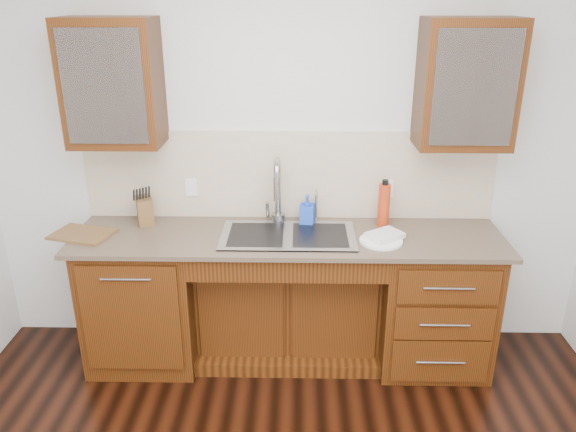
{
  "coord_description": "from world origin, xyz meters",
  "views": [
    {
      "loc": [
        0.06,
        -1.8,
        2.33
      ],
      "look_at": [
        0.0,
        1.4,
        1.05
      ],
      "focal_mm": 35.0,
      "sensor_mm": 36.0,
      "label": 1
    }
  ],
  "objects_px": {
    "knife_block": "(145,210)",
    "cutting_board": "(82,234)",
    "plate": "(381,241)",
    "soap_bottle": "(307,210)",
    "water_bottle": "(384,205)"
  },
  "relations": [
    {
      "from": "soap_bottle",
      "to": "water_bottle",
      "type": "bearing_deg",
      "value": 6.98
    },
    {
      "from": "plate",
      "to": "cutting_board",
      "type": "distance_m",
      "value": 1.86
    },
    {
      "from": "plate",
      "to": "cutting_board",
      "type": "bearing_deg",
      "value": 178.04
    },
    {
      "from": "knife_block",
      "to": "soap_bottle",
      "type": "bearing_deg",
      "value": -20.05
    },
    {
      "from": "knife_block",
      "to": "cutting_board",
      "type": "height_order",
      "value": "knife_block"
    },
    {
      "from": "plate",
      "to": "cutting_board",
      "type": "relative_size",
      "value": 0.73
    },
    {
      "from": "plate",
      "to": "knife_block",
      "type": "bearing_deg",
      "value": 169.64
    },
    {
      "from": "knife_block",
      "to": "cutting_board",
      "type": "distance_m",
      "value": 0.42
    },
    {
      "from": "water_bottle",
      "to": "knife_block",
      "type": "xyz_separation_m",
      "value": [
        -1.56,
        0.01,
        -0.05
      ]
    },
    {
      "from": "plate",
      "to": "knife_block",
      "type": "height_order",
      "value": "knife_block"
    },
    {
      "from": "soap_bottle",
      "to": "cutting_board",
      "type": "height_order",
      "value": "soap_bottle"
    },
    {
      "from": "plate",
      "to": "knife_block",
      "type": "xyz_separation_m",
      "value": [
        -1.51,
        0.28,
        0.08
      ]
    },
    {
      "from": "plate",
      "to": "cutting_board",
      "type": "xyz_separation_m",
      "value": [
        -1.86,
        0.06,
        0.0
      ]
    },
    {
      "from": "water_bottle",
      "to": "plate",
      "type": "bearing_deg",
      "value": -99.75
    },
    {
      "from": "soap_bottle",
      "to": "cutting_board",
      "type": "xyz_separation_m",
      "value": [
        -1.41,
        -0.22,
        -0.09
      ]
    }
  ]
}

